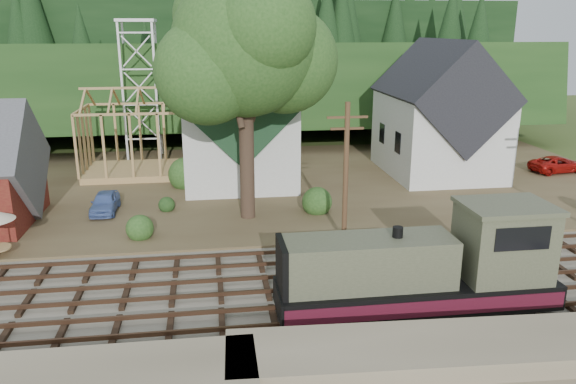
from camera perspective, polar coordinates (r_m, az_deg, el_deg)
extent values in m
plane|color=#384C1E|center=(26.15, -6.87, -10.38)|extent=(140.00, 140.00, 0.00)
cube|color=#726B5B|center=(26.11, -6.87, -10.23)|extent=(64.00, 11.00, 0.16)
cube|color=brown|center=(42.96, -7.52, 0.61)|extent=(64.00, 26.00, 0.30)
cube|color=#1E3F19|center=(66.41, -7.85, 6.07)|extent=(70.00, 28.96, 12.74)
cube|color=black|center=(82.21, -7.97, 8.04)|extent=(80.00, 20.00, 12.00)
cube|color=silver|center=(44.20, -5.12, 5.60)|extent=(8.00, 12.00, 6.40)
cube|color=#1B3D25|center=(43.71, -5.23, 9.72)|extent=(8.40, 12.96, 8.40)
cube|color=silver|center=(37.56, -4.80, 11.71)|extent=(2.40, 2.40, 4.00)
cone|color=#1B3D25|center=(37.43, -4.92, 16.75)|extent=(5.37, 5.37, 2.60)
cube|color=silver|center=(46.85, 14.99, 5.72)|extent=(8.00, 10.00, 6.40)
cube|color=black|center=(46.40, 15.28, 9.61)|extent=(8.40, 10.80, 8.40)
cube|color=tan|center=(47.08, -14.94, 2.10)|extent=(8.00, 6.00, 0.50)
cube|color=tan|center=(45.96, -15.55, 10.15)|extent=(8.00, 0.18, 0.18)
cube|color=silver|center=(50.77, -16.44, 9.60)|extent=(0.18, 0.18, 12.00)
cube|color=silver|center=(50.45, -13.25, 9.79)|extent=(0.18, 0.18, 12.00)
cube|color=silver|center=(53.53, -16.03, 9.95)|extent=(0.18, 0.18, 12.00)
cube|color=silver|center=(53.23, -13.00, 10.13)|extent=(0.18, 0.18, 12.00)
cube|color=silver|center=(51.69, -15.18, 16.49)|extent=(3.20, 3.20, 0.25)
cylinder|color=#38281E|center=(34.26, -4.21, 3.83)|extent=(0.90, 0.90, 8.00)
sphere|color=#254D1D|center=(33.45, -4.45, 14.76)|extent=(8.40, 8.40, 8.40)
sphere|color=#254D1D|center=(34.75, -0.30, 13.21)|extent=(6.40, 6.40, 6.40)
sphere|color=#254D1D|center=(32.66, -8.23, 11.97)|extent=(6.00, 6.00, 6.00)
cylinder|color=#4C331E|center=(30.47, 5.88, 1.61)|extent=(0.28, 0.28, 8.00)
cube|color=#4C331E|center=(29.81, 6.06, 7.57)|extent=(2.20, 0.12, 0.12)
cube|color=#4C331E|center=(29.91, 6.02, 6.43)|extent=(1.80, 0.12, 0.12)
cube|color=black|center=(24.79, 12.79, -11.43)|extent=(11.55, 2.41, 0.34)
cube|color=black|center=(24.47, 12.89, -9.96)|extent=(11.55, 2.79, 1.06)
cube|color=#454B37|center=(23.18, 8.20, -7.03)|extent=(6.93, 2.21, 2.02)
cube|color=#454B37|center=(25.16, 21.03, -4.79)|extent=(3.46, 2.69, 3.08)
cube|color=#454B37|center=(24.66, 21.40, -1.34)|extent=(3.66, 2.89, 0.19)
cube|color=black|center=(23.84, 22.75, -4.41)|extent=(2.31, 0.06, 0.96)
cube|color=#4B1020|center=(23.30, 14.14, -11.45)|extent=(11.55, 0.04, 0.67)
cube|color=#4B1020|center=(25.66, 11.78, -8.60)|extent=(11.55, 0.04, 0.67)
cylinder|color=black|center=(23.11, 11.07, -4.29)|extent=(0.42, 0.42, 0.67)
imported|color=#5875BC|center=(37.79, -18.10, -1.00)|extent=(1.57, 3.86, 1.31)
imported|color=#A8110D|center=(51.03, 25.73, 2.56)|extent=(4.92, 2.77, 1.30)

